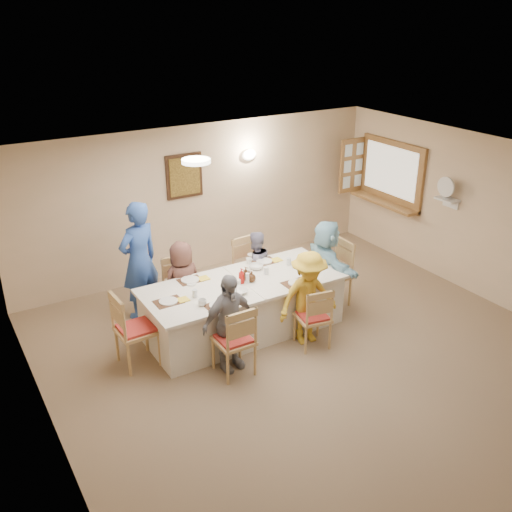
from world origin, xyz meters
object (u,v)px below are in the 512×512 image
diner_front_left (229,323)px  diner_right_end (326,264)px  diner_front_right (308,298)px  caregiver (139,261)px  chair_right_end (332,273)px  diner_back_left (183,283)px  chair_front_right (313,316)px  dining_table (243,307)px  chair_back_left (180,290)px  chair_back_right (251,269)px  chair_left_end (136,328)px  condiment_ketchup (241,276)px  chair_front_left (234,339)px  desk_fan (447,191)px  diner_back_right (255,267)px  serving_hatch (392,173)px

diner_front_left → diner_right_end: (2.02, 0.68, 0.04)m
diner_front_right → caregiver: size_ratio=0.75×
chair_right_end → diner_back_left: size_ratio=0.83×
chair_front_right → diner_front_left: size_ratio=0.69×
chair_right_end → dining_table: bearing=-88.9°
diner_back_left → caregiver: 0.70m
diner_right_end → diner_front_right: bearing=138.7°
chair_back_left → chair_back_right: bearing=5.4°
diner_right_end → caregiver: 2.73m
chair_front_right → diner_back_left: bearing=-40.5°
chair_left_end → diner_back_left: (0.95, 0.68, 0.10)m
dining_table → chair_back_right: chair_back_right is taller
chair_back_right → caregiver: size_ratio=0.55×
chair_back_left → diner_back_left: size_ratio=0.74×
chair_back_left → chair_right_end: 2.29m
chair_left_end → condiment_ketchup: 1.56m
chair_left_end → dining_table: bearing=-92.5°
chair_front_left → chair_right_end: bearing=-159.4°
diner_right_end → diner_back_left: bearing=80.4°
desk_fan → diner_back_right: bearing=162.6°
serving_hatch → diner_right_end: 2.64m
chair_back_right → diner_front_right: bearing=-96.4°
chair_back_left → diner_front_right: bearing=-45.5°
serving_hatch → diner_back_right: bearing=-172.2°
dining_table → diner_front_right: (0.60, -0.68, 0.28)m
dining_table → diner_front_right: bearing=-48.6°
diner_front_right → chair_back_right: bearing=95.3°
diner_right_end → chair_right_end: bearing=-81.0°
diner_back_left → diner_front_left: (0.00, -1.36, 0.03)m
dining_table → chair_front_right: size_ratio=3.12×
serving_hatch → chair_right_end: 2.59m
chair_right_end → chair_left_end: bearing=-88.9°
serving_hatch → condiment_ketchup: (-3.71, -1.12, -0.63)m
chair_back_right → condiment_ketchup: bearing=-134.5°
dining_table → chair_back_left: (-0.60, 0.80, 0.07)m
serving_hatch → diner_front_right: serving_hatch is taller
chair_front_right → chair_right_end: 1.24m
chair_right_end → diner_right_end: diner_right_end is taller
diner_right_end → chair_front_right: bearing=143.3°
chair_back_right → diner_back_left: diner_back_left is taller
chair_back_left → caregiver: size_ratio=0.51×
diner_front_left → condiment_ketchup: size_ratio=5.93×
desk_fan → caregiver: size_ratio=0.17×
dining_table → diner_front_left: bearing=-131.4°
desk_fan → diner_front_left: bearing=-174.1°
chair_front_right → diner_right_end: size_ratio=0.65×
diner_back_left → diner_front_right: 1.81m
diner_front_left → diner_right_end: bearing=10.8°
chair_right_end → diner_front_right: size_ratio=0.77×
chair_back_left → chair_left_end: chair_left_end is taller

